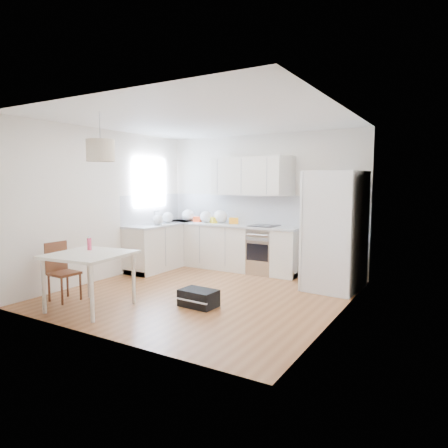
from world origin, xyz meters
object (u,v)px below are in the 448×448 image
object	(u,v)px
dining_chair	(64,272)
refrigerator	(336,231)
dining_table	(89,259)
gym_bag	(199,298)

from	to	relation	value
dining_chair	refrigerator	bearing A→B (deg)	42.34
dining_table	dining_chair	distance (m)	0.68
dining_table	dining_chair	bearing A→B (deg)	168.24
dining_chair	gym_bag	bearing A→B (deg)	25.57
refrigerator	dining_chair	distance (m)	4.29
refrigerator	dining_chair	world-z (taller)	refrigerator
refrigerator	gym_bag	xyz separation A→B (m)	(-1.41, -1.93, -0.85)
refrigerator	dining_table	bearing A→B (deg)	-129.35
dining_table	gym_bag	distance (m)	1.61
refrigerator	dining_table	xyz separation A→B (m)	(-2.64, -2.78, -0.27)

